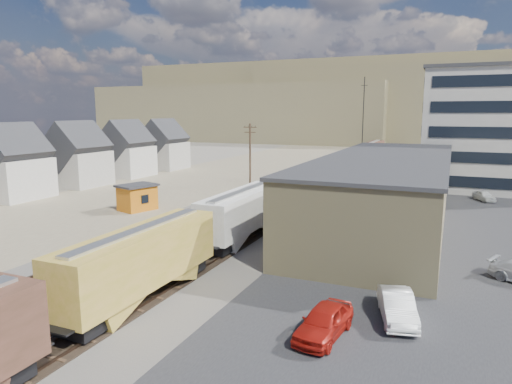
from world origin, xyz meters
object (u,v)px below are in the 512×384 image
at_px(utility_pole_north, 250,153).
at_px(parked_car_blue, 444,185).
at_px(maintenance_shed, 137,197).
at_px(parked_car_red, 324,322).
at_px(freight_train, 312,178).
at_px(parked_car_white, 397,307).

bearing_deg(utility_pole_north, parked_car_blue, 15.35).
bearing_deg(maintenance_shed, parked_car_blue, 41.82).
bearing_deg(parked_car_red, freight_train, 114.39).
bearing_deg(parked_car_white, parked_car_red, -147.94).
relative_size(utility_pole_north, parked_car_white, 2.01).
bearing_deg(parked_car_white, utility_pole_north, 109.04).
bearing_deg(freight_train, parked_car_red, -72.75).
distance_m(freight_train, parked_car_blue, 22.21).
bearing_deg(parked_car_blue, parked_car_red, -116.71).
relative_size(utility_pole_north, maintenance_shed, 1.94).
height_order(freight_train, utility_pole_north, utility_pole_north).
relative_size(utility_pole_north, parked_car_red, 2.03).
height_order(parked_car_red, parked_car_blue, parked_car_red).
bearing_deg(freight_train, maintenance_shed, -137.18).
relative_size(freight_train, parked_car_white, 24.11).
height_order(utility_pole_north, parked_car_white, utility_pole_north).
distance_m(maintenance_shed, parked_car_blue, 45.71).
xyz_separation_m(parked_car_red, parked_car_blue, (4.94, 52.50, -0.10)).
bearing_deg(utility_pole_north, parked_car_red, -61.56).
bearing_deg(parked_car_white, parked_car_blue, 73.32).
xyz_separation_m(parked_car_red, parked_car_white, (3.36, 3.59, -0.02)).
distance_m(freight_train, maintenance_shed, 23.62).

